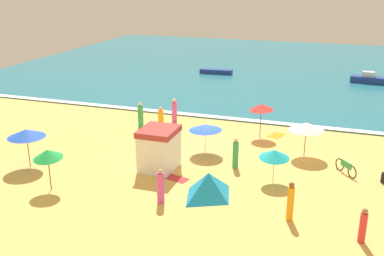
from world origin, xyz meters
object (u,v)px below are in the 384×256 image
beach_umbrella_5 (26,133)px  beach_umbrella_6 (274,154)px  beach_umbrella_2 (306,126)px  beachgoer_6 (236,154)px  beachgoer_3 (363,226)px  beach_tent (208,185)px  small_boat_1 (216,71)px  small_boat_0 (368,79)px  beach_umbrella_0 (205,127)px  beach_umbrella_4 (261,107)px  beachgoer_8 (141,116)px  beachgoer_0 (161,187)px  parked_bicycle (346,167)px  lifeguard_cabana (159,149)px  beach_umbrella_3 (48,154)px  beachgoer_5 (161,119)px  beachgoer_4 (290,202)px  beachgoer_7 (174,111)px

beach_umbrella_5 → beach_umbrella_6: 13.85m
beach_umbrella_2 → beach_umbrella_6: beach_umbrella_2 is taller
beachgoer_6 → beachgoer_3: bearing=-40.6°
beach_tent → beachgoer_3: bearing=-14.5°
small_boat_1 → small_boat_0: bearing=2.3°
beach_umbrella_0 → beachgoer_6: bearing=-34.7°
beach_umbrella_4 → beach_tent: bearing=-94.9°
beachgoer_8 → small_boat_1: size_ratio=0.52×
beachgoer_0 → beachgoer_8: size_ratio=0.94×
beach_umbrella_4 → parked_bicycle: beach_umbrella_4 is taller
beach_umbrella_0 → lifeguard_cabana: bearing=-118.9°
beach_umbrella_3 → beachgoer_8: bearing=89.1°
beachgoer_5 → beachgoer_8: 1.61m
beach_umbrella_6 → beach_tent: beach_umbrella_6 is taller
beach_umbrella_3 → beachgoer_4: (12.05, 0.85, -1.08)m
beachgoer_6 → small_boat_0: 26.12m
lifeguard_cabana → small_boat_1: (-3.98, 25.86, -0.89)m
beach_umbrella_2 → parked_bicycle: 3.47m
beach_tent → beachgoer_4: size_ratio=1.54×
lifeguard_cabana → beachgoer_8: lifeguard_cabana is taller
beach_umbrella_2 → beachgoer_8: (-11.77, 1.75, -1.02)m
beach_umbrella_0 → beachgoer_7: (-4.01, 5.16, -0.82)m
beach_umbrella_0 → beachgoer_4: (6.01, -6.56, -0.78)m
beach_umbrella_6 → small_boat_1: bearing=112.2°
beachgoer_3 → beachgoer_5: size_ratio=0.90×
beach_umbrella_3 → beach_umbrella_6: size_ratio=1.17×
beach_umbrella_3 → beachgoer_4: beach_umbrella_3 is taller
lifeguard_cabana → beachgoer_6: bearing=21.3°
beach_umbrella_2 → beach_umbrella_3: beach_umbrella_3 is taller
beach_umbrella_3 → beach_tent: beach_umbrella_3 is taller
beach_umbrella_3 → lifeguard_cabana: bearing=44.7°
beach_umbrella_2 → beachgoer_4: 8.09m
beachgoer_4 → beach_umbrella_0: bearing=132.5°
beachgoer_0 → lifeguard_cabana: bearing=113.6°
beachgoer_7 → beachgoer_0: bearing=-72.2°
beach_umbrella_2 → beachgoer_7: beach_umbrella_2 is taller
beach_umbrella_6 → beach_umbrella_0: bearing=148.7°
beachgoer_4 → beachgoer_7: 15.42m
beach_umbrella_0 → beachgoer_8: (-5.88, 3.21, -0.79)m
beachgoer_6 → small_boat_1: 25.58m
beach_umbrella_2 → beach_umbrella_6: bearing=-105.9°
beach_umbrella_3 → beachgoer_8: (0.16, 10.63, -1.09)m
beach_umbrella_3 → beach_umbrella_5: size_ratio=1.00×
beachgoer_3 → beachgoer_7: size_ratio=0.85×
beach_umbrella_3 → parked_bicycle: size_ratio=1.55×
lifeguard_cabana → beach_umbrella_0: bearing=61.1°
beachgoer_0 → beachgoer_7: size_ratio=0.97×
beachgoer_3 → beachgoer_5: bearing=141.6°
lifeguard_cabana → beachgoer_5: lifeguard_cabana is taller
beach_umbrella_0 → beach_umbrella_6: 5.46m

